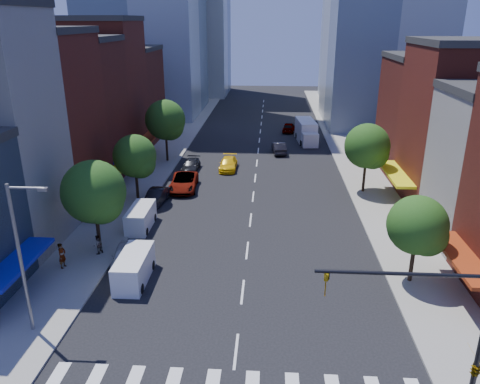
# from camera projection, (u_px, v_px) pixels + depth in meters

# --- Properties ---
(ground) EXTENTS (220.00, 220.00, 0.00)m
(ground) POSITION_uv_depth(u_px,v_px,m) (236.00, 351.00, 25.74)
(ground) COLOR black
(ground) RESTS_ON ground
(sidewalk_left) EXTENTS (5.00, 120.00, 0.15)m
(sidewalk_left) POSITION_uv_depth(u_px,v_px,m) (167.00, 152.00, 63.92)
(sidewalk_left) COLOR gray
(sidewalk_left) RESTS_ON ground
(sidewalk_right) EXTENTS (5.00, 120.00, 0.15)m
(sidewalk_right) POSITION_uv_depth(u_px,v_px,m) (351.00, 156.00, 62.38)
(sidewalk_right) COLOR gray
(sidewalk_right) RESTS_ON ground
(bldg_left_2) EXTENTS (12.00, 9.00, 16.00)m
(bldg_left_2) POSITION_uv_depth(u_px,v_px,m) (27.00, 124.00, 43.44)
(bldg_left_2) COLOR maroon
(bldg_left_2) RESTS_ON ground
(bldg_left_3) EXTENTS (12.00, 8.00, 15.00)m
(bldg_left_3) POSITION_uv_depth(u_px,v_px,m) (66.00, 113.00, 51.57)
(bldg_left_3) COLOR #591F16
(bldg_left_3) RESTS_ON ground
(bldg_left_4) EXTENTS (12.00, 9.00, 17.00)m
(bldg_left_4) POSITION_uv_depth(u_px,v_px,m) (92.00, 92.00, 59.18)
(bldg_left_4) COLOR maroon
(bldg_left_4) RESTS_ON ground
(bldg_left_5) EXTENTS (12.00, 10.00, 13.00)m
(bldg_left_5) POSITION_uv_depth(u_px,v_px,m) (117.00, 97.00, 68.76)
(bldg_left_5) COLOR #591F16
(bldg_left_5) RESTS_ON ground
(bldg_right_2) EXTENTS (12.00, 10.00, 15.00)m
(bldg_right_2) POSITION_uv_depth(u_px,v_px,m) (475.00, 128.00, 44.30)
(bldg_right_2) COLOR maroon
(bldg_right_2) RESTS_ON ground
(bldg_right_3) EXTENTS (12.00, 10.00, 13.00)m
(bldg_right_3) POSITION_uv_depth(u_px,v_px,m) (438.00, 118.00, 54.01)
(bldg_right_3) COLOR #591F16
(bldg_right_3) RESTS_ON ground
(traffic_signal) EXTENTS (7.24, 2.24, 8.00)m
(traffic_signal) POSITION_uv_depth(u_px,v_px,m) (465.00, 352.00, 19.47)
(traffic_signal) COLOR black
(traffic_signal) RESTS_ON sidewalk_right
(streetlight) EXTENTS (2.25, 0.25, 9.00)m
(streetlight) POSITION_uv_depth(u_px,v_px,m) (22.00, 251.00, 25.57)
(streetlight) COLOR slate
(streetlight) RESTS_ON sidewalk_left
(tree_left_near) EXTENTS (4.80, 4.80, 7.30)m
(tree_left_near) POSITION_uv_depth(u_px,v_px,m) (96.00, 194.00, 34.97)
(tree_left_near) COLOR black
(tree_left_near) RESTS_ON sidewalk_left
(tree_left_mid) EXTENTS (4.20, 4.20, 6.65)m
(tree_left_mid) POSITION_uv_depth(u_px,v_px,m) (136.00, 158.00, 45.38)
(tree_left_mid) COLOR black
(tree_left_mid) RESTS_ON sidewalk_left
(tree_left_far) EXTENTS (5.00, 5.00, 7.75)m
(tree_left_far) POSITION_uv_depth(u_px,v_px,m) (166.00, 122.00, 58.25)
(tree_left_far) COLOR black
(tree_left_far) RESTS_ON sidewalk_left
(tree_right_near) EXTENTS (4.00, 4.00, 6.20)m
(tree_right_near) POSITION_uv_depth(u_px,v_px,m) (420.00, 228.00, 30.98)
(tree_right_near) COLOR black
(tree_right_near) RESTS_ON sidewalk_right
(tree_right_far) EXTENTS (4.60, 4.60, 7.20)m
(tree_right_far) POSITION_uv_depth(u_px,v_px,m) (369.00, 148.00, 47.59)
(tree_right_far) COLOR black
(tree_right_far) RESTS_ON sidewalk_right
(parked_car_front) EXTENTS (2.17, 4.26, 1.39)m
(parked_car_front) POSITION_uv_depth(u_px,v_px,m) (125.00, 255.00, 34.80)
(parked_car_front) COLOR silver
(parked_car_front) RESTS_ON ground
(parked_car_second) EXTENTS (2.07, 4.56, 1.45)m
(parked_car_second) POSITION_uv_depth(u_px,v_px,m) (156.00, 197.00, 46.12)
(parked_car_second) COLOR black
(parked_car_second) RESTS_ON ground
(parked_car_third) EXTENTS (3.10, 6.11, 1.65)m
(parked_car_third) POSITION_uv_depth(u_px,v_px,m) (184.00, 182.00, 49.94)
(parked_car_third) COLOR #999999
(parked_car_third) RESTS_ON ground
(parked_car_rear) EXTENTS (1.96, 4.61, 1.33)m
(parked_car_rear) POSITION_uv_depth(u_px,v_px,m) (191.00, 165.00, 56.26)
(parked_car_rear) COLOR black
(parked_car_rear) RESTS_ON ground
(cargo_van_near) EXTENTS (1.96, 4.72, 2.00)m
(cargo_van_near) POSITION_uv_depth(u_px,v_px,m) (134.00, 269.00, 32.28)
(cargo_van_near) COLOR white
(cargo_van_near) RESTS_ON ground
(cargo_van_far) EXTENTS (1.86, 4.48, 1.90)m
(cargo_van_far) POSITION_uv_depth(u_px,v_px,m) (140.00, 218.00, 40.62)
(cargo_van_far) COLOR white
(cargo_van_far) RESTS_ON ground
(taxi) EXTENTS (2.01, 4.91, 1.42)m
(taxi) POSITION_uv_depth(u_px,v_px,m) (228.00, 164.00, 56.69)
(taxi) COLOR yellow
(taxi) RESTS_ON ground
(traffic_car_oncoming) EXTENTS (2.08, 4.76, 1.52)m
(traffic_car_oncoming) POSITION_uv_depth(u_px,v_px,m) (279.00, 148.00, 63.57)
(traffic_car_oncoming) COLOR black
(traffic_car_oncoming) RESTS_ON ground
(traffic_car_far) EXTENTS (2.36, 4.74, 1.55)m
(traffic_car_far) POSITION_uv_depth(u_px,v_px,m) (289.00, 127.00, 75.63)
(traffic_car_far) COLOR #999999
(traffic_car_far) RESTS_ON ground
(box_truck) EXTENTS (3.07, 8.05, 3.16)m
(box_truck) POSITION_uv_depth(u_px,v_px,m) (306.00, 132.00, 69.18)
(box_truck) COLOR silver
(box_truck) RESTS_ON ground
(pedestrian_near) EXTENTS (0.58, 0.77, 1.92)m
(pedestrian_near) POSITION_uv_depth(u_px,v_px,m) (62.00, 255.00, 33.84)
(pedestrian_near) COLOR #999999
(pedestrian_near) RESTS_ON sidewalk_left
(pedestrian_far) EXTENTS (0.89, 0.94, 1.54)m
(pedestrian_far) POSITION_uv_depth(u_px,v_px,m) (98.00, 245.00, 35.90)
(pedestrian_far) COLOR #999999
(pedestrian_far) RESTS_ON sidewalk_left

